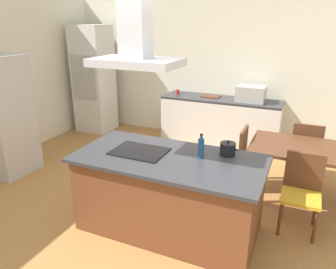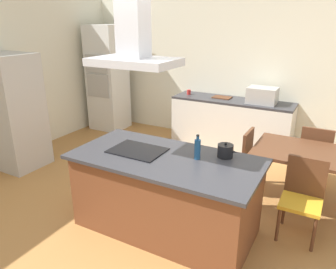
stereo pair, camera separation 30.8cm
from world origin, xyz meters
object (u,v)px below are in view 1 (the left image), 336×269
refrigerator (0,116)px  chair_facing_island (302,187)px  tea_kettle (228,149)px  chair_at_left_end (235,153)px  cooktop (139,151)px  coffee_mug_red (177,92)px  countertop_microwave (251,94)px  range_hood (136,41)px  cutting_board (211,96)px  wall_oven_stack (94,79)px  dining_table (306,153)px  chair_facing_back_wall (306,147)px  olive_oil_bottle (201,148)px

refrigerator → chair_facing_island: size_ratio=2.04×
tea_kettle → chair_at_left_end: tea_kettle is taller
cooktop → coffee_mug_red: size_ratio=6.67×
tea_kettle → countertop_microwave: size_ratio=0.44×
coffee_mug_red → range_hood: (0.73, -2.90, 1.16)m
cutting_board → wall_oven_stack: bearing=-173.5°
cutting_board → dining_table: (1.78, -1.62, -0.24)m
cooktop → coffee_mug_red: (-0.73, 2.90, 0.04)m
tea_kettle → chair_facing_back_wall: tea_kettle is taller
dining_table → chair_facing_back_wall: (-0.00, 0.67, -0.16)m
cutting_board → refrigerator: bearing=-134.9°
cutting_board → refrigerator: (-2.57, -2.58, 0.00)m
countertop_microwave → chair_facing_island: size_ratio=0.56×
countertop_microwave → coffee_mug_red: 1.44m
olive_oil_bottle → chair_facing_back_wall: (1.05, 1.85, -0.51)m
tea_kettle → olive_oil_bottle: olive_oil_bottle is taller
olive_oil_bottle → wall_oven_stack: bearing=141.9°
chair_facing_back_wall → wall_oven_stack: bearing=171.1°
coffee_mug_red → wall_oven_stack: wall_oven_stack is taller
wall_oven_stack → olive_oil_bottle: bearing=-38.1°
cooktop → chair_facing_back_wall: bearing=48.8°
refrigerator → chair_facing_back_wall: (4.35, 1.62, -0.40)m
countertop_microwave → chair_facing_back_wall: 1.46m
countertop_microwave → tea_kettle: bearing=-85.1°
cooktop → countertop_microwave: 2.97m
wall_oven_stack → refrigerator: bearing=-92.0°
chair_at_left_end → chair_facing_island: bearing=-36.0°
cutting_board → range_hood: bearing=-89.1°
cutting_board → range_hood: range_hood is taller
olive_oil_bottle → coffee_mug_red: size_ratio=3.01×
tea_kettle → olive_oil_bottle: bearing=-142.0°
wall_oven_stack → dining_table: (4.27, -1.34, -0.43)m
cooktop → wall_oven_stack: (-2.54, 2.65, 0.20)m
tea_kettle → wall_oven_stack: size_ratio=0.10×
countertop_microwave → chair_facing_island: (1.02, -2.24, -0.53)m
tea_kettle → wall_oven_stack: (-3.47, 2.33, 0.13)m
refrigerator → range_hood: 2.90m
range_hood → wall_oven_stack: bearing=133.8°
dining_table → chair_facing_island: bearing=-90.0°
chair_at_left_end → countertop_microwave: bearing=93.9°
chair_at_left_end → tea_kettle: bearing=-83.4°
refrigerator → dining_table: bearing=12.4°
olive_oil_bottle → range_hood: range_hood is taller
coffee_mug_red → chair_at_left_end: (1.54, -1.59, -0.44)m
olive_oil_bottle → cutting_board: (-0.73, 2.81, -0.11)m
chair_facing_island → chair_at_left_end: (-0.92, 0.67, 0.00)m
countertop_microwave → chair_facing_back_wall: countertop_microwave is taller
chair_facing_back_wall → range_hood: range_hood is taller
chair_facing_island → cooktop: bearing=-159.6°
olive_oil_bottle → cooktop: bearing=-169.9°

